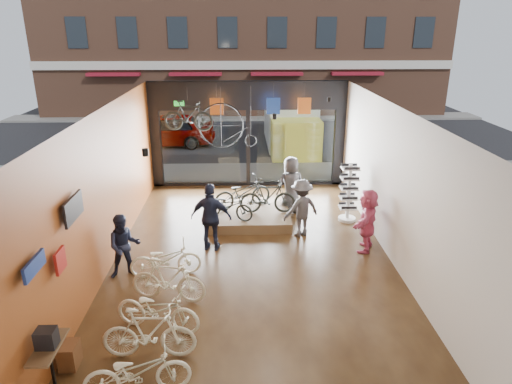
{
  "coord_description": "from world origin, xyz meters",
  "views": [
    {
      "loc": [
        -0.25,
        -10.16,
        5.6
      ],
      "look_at": [
        0.13,
        1.4,
        1.37
      ],
      "focal_mm": 32.0,
      "sensor_mm": 36.0,
      "label": 1
    }
  ],
  "objects_px": {
    "penny_farthing": "(231,127)",
    "box_truck": "(291,123)",
    "customer_3": "(301,208)",
    "floor_bike_2": "(158,309)",
    "floor_bike_4": "(166,259)",
    "sunglasses_rack": "(349,193)",
    "display_platform": "(250,218)",
    "customer_1": "(124,246)",
    "floor_bike_0": "(137,371)",
    "display_bike_left": "(228,205)",
    "hung_bike": "(188,116)",
    "floor_bike_1": "(149,333)",
    "customer_4": "(291,185)",
    "street_car": "(167,130)",
    "display_bike_right": "(243,193)",
    "display_bike_mid": "(268,197)",
    "floor_bike_3": "(168,280)",
    "customer_2": "(211,217)",
    "customer_5": "(367,220)"
  },
  "relations": [
    {
      "from": "floor_bike_2",
      "to": "street_car",
      "type": "bearing_deg",
      "value": 23.84
    },
    {
      "from": "penny_farthing",
      "to": "box_truck",
      "type": "bearing_deg",
      "value": 67.39
    },
    {
      "from": "box_truck",
      "to": "penny_farthing",
      "type": "xyz_separation_m",
      "value": [
        -2.71,
        -6.51,
        1.19
      ]
    },
    {
      "from": "customer_3",
      "to": "floor_bike_0",
      "type": "bearing_deg",
      "value": 36.49
    },
    {
      "from": "street_car",
      "to": "display_platform",
      "type": "xyz_separation_m",
      "value": [
        3.87,
        -9.52,
        -0.65
      ]
    },
    {
      "from": "floor_bike_2",
      "to": "customer_3",
      "type": "xyz_separation_m",
      "value": [
        3.3,
        4.15,
        0.38
      ]
    },
    {
      "from": "sunglasses_rack",
      "to": "box_truck",
      "type": "bearing_deg",
      "value": 102.42
    },
    {
      "from": "display_bike_left",
      "to": "sunglasses_rack",
      "type": "bearing_deg",
      "value": -57.67
    },
    {
      "from": "floor_bike_4",
      "to": "sunglasses_rack",
      "type": "height_order",
      "value": "sunglasses_rack"
    },
    {
      "from": "floor_bike_3",
      "to": "display_bike_left",
      "type": "xyz_separation_m",
      "value": [
        1.19,
        3.72,
        0.21
      ]
    },
    {
      "from": "customer_3",
      "to": "customer_1",
      "type": "bearing_deg",
      "value": 1.62
    },
    {
      "from": "floor_bike_3",
      "to": "display_platform",
      "type": "bearing_deg",
      "value": -11.74
    },
    {
      "from": "floor_bike_2",
      "to": "customer_4",
      "type": "xyz_separation_m",
      "value": [
        3.18,
        5.85,
        0.46
      ]
    },
    {
      "from": "floor_bike_0",
      "to": "sunglasses_rack",
      "type": "distance_m",
      "value": 8.42
    },
    {
      "from": "floor_bike_3",
      "to": "display_bike_right",
      "type": "distance_m",
      "value": 4.84
    },
    {
      "from": "floor_bike_4",
      "to": "customer_1",
      "type": "distance_m",
      "value": 1.0
    },
    {
      "from": "floor_bike_0",
      "to": "customer_4",
      "type": "bearing_deg",
      "value": -32.89
    },
    {
      "from": "floor_bike_0",
      "to": "customer_3",
      "type": "height_order",
      "value": "customer_3"
    },
    {
      "from": "street_car",
      "to": "customer_1",
      "type": "relative_size",
      "value": 3.0
    },
    {
      "from": "floor_bike_2",
      "to": "floor_bike_4",
      "type": "xyz_separation_m",
      "value": [
        -0.16,
        2.05,
        -0.02
      ]
    },
    {
      "from": "floor_bike_2",
      "to": "display_bike_left",
      "type": "height_order",
      "value": "display_bike_left"
    },
    {
      "from": "street_car",
      "to": "floor_bike_4",
      "type": "xyz_separation_m",
      "value": [
        1.83,
        -12.58,
        -0.36
      ]
    },
    {
      "from": "display_platform",
      "to": "customer_3",
      "type": "bearing_deg",
      "value": -33.58
    },
    {
      "from": "display_bike_left",
      "to": "customer_3",
      "type": "distance_m",
      "value": 2.13
    },
    {
      "from": "display_bike_right",
      "to": "customer_5",
      "type": "bearing_deg",
      "value": -149.08
    },
    {
      "from": "box_truck",
      "to": "floor_bike_0",
      "type": "xyz_separation_m",
      "value": [
        -4.06,
        -15.3,
        -0.86
      ]
    },
    {
      "from": "customer_4",
      "to": "penny_farthing",
      "type": "height_order",
      "value": "penny_farthing"
    },
    {
      "from": "customer_3",
      "to": "penny_farthing",
      "type": "relative_size",
      "value": 0.9
    },
    {
      "from": "floor_bike_1",
      "to": "penny_farthing",
      "type": "xyz_separation_m",
      "value": [
        1.33,
        7.9,
        2.0
      ]
    },
    {
      "from": "floor_bike_4",
      "to": "display_platform",
      "type": "xyz_separation_m",
      "value": [
        2.04,
        3.05,
        -0.28
      ]
    },
    {
      "from": "display_bike_left",
      "to": "customer_2",
      "type": "bearing_deg",
      "value": -171.56
    },
    {
      "from": "box_truck",
      "to": "display_bike_left",
      "type": "relative_size",
      "value": 4.26
    },
    {
      "from": "floor_bike_2",
      "to": "display_platform",
      "type": "xyz_separation_m",
      "value": [
        1.87,
        5.1,
        -0.3
      ]
    },
    {
      "from": "floor_bike_2",
      "to": "customer_3",
      "type": "height_order",
      "value": "customer_3"
    },
    {
      "from": "floor_bike_1",
      "to": "sunglasses_rack",
      "type": "xyz_separation_m",
      "value": [
        4.87,
        5.95,
        0.38
      ]
    },
    {
      "from": "box_truck",
      "to": "customer_4",
      "type": "distance_m",
      "value": 7.83
    },
    {
      "from": "display_platform",
      "to": "customer_1",
      "type": "xyz_separation_m",
      "value": [
        -2.97,
        -3.03,
        0.63
      ]
    },
    {
      "from": "floor_bike_0",
      "to": "display_platform",
      "type": "height_order",
      "value": "floor_bike_0"
    },
    {
      "from": "display_bike_left",
      "to": "customer_1",
      "type": "xyz_separation_m",
      "value": [
        -2.35,
        -2.65,
        0.07
      ]
    },
    {
      "from": "customer_1",
      "to": "sunglasses_rack",
      "type": "height_order",
      "value": "sunglasses_rack"
    },
    {
      "from": "penny_farthing",
      "to": "hung_bike",
      "type": "bearing_deg",
      "value": -167.81
    },
    {
      "from": "floor_bike_3",
      "to": "penny_farthing",
      "type": "height_order",
      "value": "penny_farthing"
    },
    {
      "from": "floor_bike_2",
      "to": "display_bike_mid",
      "type": "relative_size",
      "value": 1.04
    },
    {
      "from": "display_bike_left",
      "to": "display_bike_mid",
      "type": "distance_m",
      "value": 1.24
    },
    {
      "from": "customer_3",
      "to": "penny_farthing",
      "type": "xyz_separation_m",
      "value": [
        -1.99,
        2.96,
        1.67
      ]
    },
    {
      "from": "display_bike_right",
      "to": "customer_3",
      "type": "xyz_separation_m",
      "value": [
        1.63,
        -1.41,
        0.04
      ]
    },
    {
      "from": "floor_bike_2",
      "to": "customer_3",
      "type": "bearing_deg",
      "value": -22.42
    },
    {
      "from": "floor_bike_3",
      "to": "display_bike_mid",
      "type": "distance_m",
      "value": 4.76
    },
    {
      "from": "customer_2",
      "to": "customer_5",
      "type": "height_order",
      "value": "customer_2"
    },
    {
      "from": "floor_bike_0",
      "to": "display_bike_right",
      "type": "xyz_separation_m",
      "value": [
        1.71,
        7.23,
        0.34
      ]
    }
  ]
}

